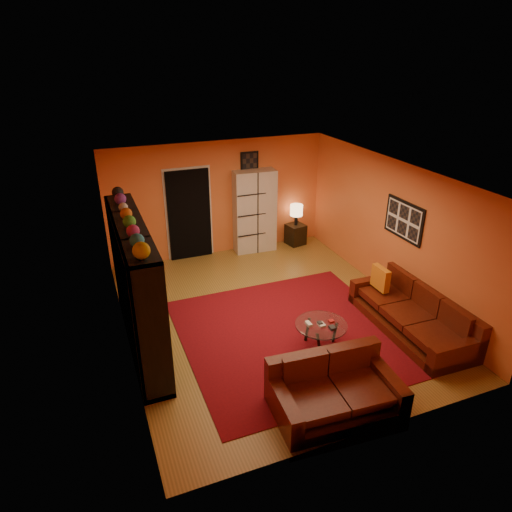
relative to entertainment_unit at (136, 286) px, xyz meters
name	(u,v)px	position (x,y,z in m)	size (l,w,h in m)	color
floor	(270,315)	(2.27, 0.00, -1.05)	(6.00, 6.00, 0.00)	olive
ceiling	(272,175)	(2.27, 0.00, 1.55)	(6.00, 6.00, 0.00)	white
wall_back	(218,199)	(2.27, 3.00, 0.25)	(6.00, 6.00, 0.00)	orange
wall_front	(373,350)	(2.27, -3.00, 0.25)	(6.00, 6.00, 0.00)	orange
wall_left	(119,274)	(-0.23, 0.00, 0.25)	(6.00, 6.00, 0.00)	orange
wall_right	(392,230)	(4.78, 0.00, 0.25)	(6.00, 6.00, 0.00)	orange
rug	(291,334)	(2.38, -0.70, -1.04)	(3.60, 3.60, 0.01)	#5D0A13
doorway	(189,215)	(1.57, 2.96, -0.03)	(0.95, 0.10, 2.04)	black
wall_art_right	(404,220)	(4.75, -0.30, 0.55)	(0.03, 1.00, 0.70)	black
wall_art_back	(249,163)	(3.02, 2.98, 1.00)	(0.42, 0.03, 0.52)	black
entertainment_unit	(136,286)	(0.00, 0.00, 0.00)	(0.45, 3.00, 2.10)	black
tv	(139,287)	(0.05, 0.09, -0.08)	(0.12, 0.88, 0.51)	black
sofa	(415,314)	(4.42, -1.32, -0.77)	(1.04, 2.42, 0.85)	#451109
loveseat	(333,389)	(2.17, -2.41, -0.77)	(1.74, 1.11, 0.85)	#451109
throw_pillow	(381,278)	(4.22, -0.53, -0.42)	(0.12, 0.42, 0.42)	orange
coffee_table	(321,327)	(2.66, -1.18, -0.67)	(0.83, 0.83, 0.42)	silver
storage_cabinet	(254,211)	(3.07, 2.80, -0.09)	(0.96, 0.43, 1.92)	beige
bowl_chair	(139,265)	(0.30, 2.35, -0.76)	(0.65, 0.65, 0.53)	black
side_table	(295,234)	(4.13, 2.75, -0.80)	(0.40, 0.40, 0.50)	black
table_lamp	(296,211)	(4.13, 2.75, -0.19)	(0.30, 0.30, 0.50)	black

